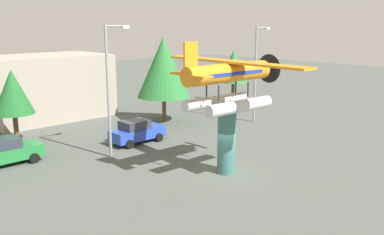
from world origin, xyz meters
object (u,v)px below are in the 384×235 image
object	(u,v)px
car_near_green	(6,151)
tree_center_back	(163,67)
car_mid_blue	(137,131)
tree_far_east	(233,66)
tree_east	(13,92)
display_pedestal	(227,142)
streetlight_secondary	(257,68)
storefront_building	(46,87)
floatplane_monument	(229,81)
streetlight_primary	(110,83)

from	to	relation	value
car_near_green	tree_center_back	xyz separation A→B (m)	(14.90, 2.20, 4.11)
car_near_green	car_mid_blue	world-z (taller)	same
car_mid_blue	tree_far_east	xyz separation A→B (m)	(17.81, 5.93, 3.20)
car_mid_blue	tree_east	distance (m)	9.57
display_pedestal	streetlight_secondary	bearing A→B (deg)	30.91
tree_far_east	storefront_building	bearing A→B (deg)	159.27
storefront_building	tree_center_back	world-z (taller)	tree_center_back
display_pedestal	floatplane_monument	world-z (taller)	floatplane_monument
floatplane_monument	display_pedestal	bearing A→B (deg)	-180.00
tree_far_east	display_pedestal	bearing A→B (deg)	-139.98
tree_center_back	display_pedestal	bearing A→B (deg)	-114.39
car_near_green	tree_far_east	world-z (taller)	tree_far_east
car_mid_blue	tree_east	xyz separation A→B (m)	(-6.59, 6.27, 2.98)
streetlight_secondary	storefront_building	world-z (taller)	streetlight_secondary
car_near_green	tree_east	world-z (taller)	tree_east
storefront_building	tree_center_back	bearing A→B (deg)	-53.26
storefront_building	tree_far_east	distance (m)	20.11
streetlight_secondary	storefront_building	distance (m)	19.82
tree_center_back	tree_east	bearing A→B (deg)	169.07
car_near_green	tree_center_back	world-z (taller)	tree_center_back
car_near_green	tree_center_back	size ratio (longest dim) A/B	0.55
tree_east	tree_center_back	distance (m)	12.75
display_pedestal	streetlight_primary	distance (m)	8.61
car_mid_blue	streetlight_primary	bearing A→B (deg)	-153.23
floatplane_monument	storefront_building	world-z (taller)	floatplane_monument
floatplane_monument	tree_far_east	size ratio (longest dim) A/B	1.77
streetlight_primary	display_pedestal	bearing A→B (deg)	-66.35
streetlight_primary	storefront_building	distance (m)	14.94
streetlight_secondary	floatplane_monument	bearing A→B (deg)	-148.79
storefront_building	car_mid_blue	bearing A→B (deg)	-85.76
display_pedestal	tree_east	xyz separation A→B (m)	(-6.66, 15.23, 1.91)
storefront_building	floatplane_monument	bearing A→B (deg)	-86.96
car_near_green	streetlight_primary	size ratio (longest dim) A/B	0.48
floatplane_monument	streetlight_primary	size ratio (longest dim) A/B	1.19
storefront_building	car_near_green	bearing A→B (deg)	-125.26
car_mid_blue	streetlight_secondary	distance (m)	12.81
streetlight_secondary	tree_east	bearing A→B (deg)	156.53
car_near_green	tree_far_east	xyz separation A→B (m)	(26.82, 4.27, 3.20)
floatplane_monument	car_near_green	xyz separation A→B (m)	(-9.22, 10.63, -4.69)
floatplane_monument	streetlight_secondary	size ratio (longest dim) A/B	1.22
car_near_green	streetlight_secondary	world-z (taller)	streetlight_secondary
car_near_green	storefront_building	xyz separation A→B (m)	(8.05, 11.38, 2.08)
floatplane_monument	car_near_green	size ratio (longest dim) A/B	2.49
car_near_green	tree_far_east	size ratio (longest dim) A/B	0.71
floatplane_monument	tree_center_back	distance (m)	14.04
display_pedestal	streetlight_primary	size ratio (longest dim) A/B	0.45
floatplane_monument	tree_far_east	xyz separation A→B (m)	(17.61, 14.90, -1.49)
streetlight_secondary	storefront_building	size ratio (longest dim) A/B	0.78
display_pedestal	car_mid_blue	world-z (taller)	display_pedestal
streetlight_secondary	storefront_building	xyz separation A→B (m)	(-12.98, 14.85, -1.96)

